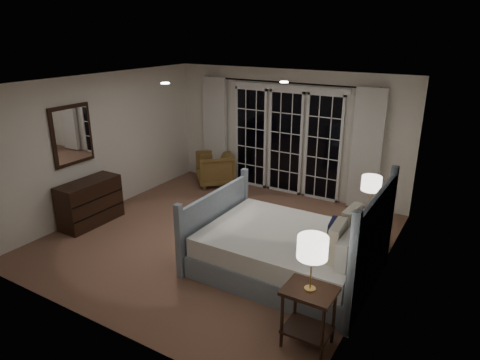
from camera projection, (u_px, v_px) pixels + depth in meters
The scene contains 20 objects.
floor at pixel (219, 238), 6.97m from camera, with size 5.00×5.00×0.00m, color brown.
ceiling at pixel (216, 82), 6.14m from camera, with size 5.00×5.00×0.00m, color silver.
wall_left at pixel (103, 144), 7.77m from camera, with size 0.02×5.00×2.50m, color silver.
wall_right at pixel (383, 196), 5.34m from camera, with size 0.02×5.00×2.50m, color silver.
wall_back at pixel (287, 133), 8.57m from camera, with size 5.00×0.02×2.50m, color silver.
wall_front at pixel (86, 226), 4.54m from camera, with size 5.00×0.02×2.50m, color silver.
french_doors at pixel (285, 141), 8.60m from camera, with size 2.50×0.04×2.20m.
curtain_rod at pixel (286, 83), 8.16m from camera, with size 0.03×0.03×3.50m, color black.
curtain_left at pixel (215, 129), 9.31m from camera, with size 0.55×0.10×2.25m, color silver.
curtain_right at pixel (367, 150), 7.71m from camera, with size 0.55×0.10×2.25m, color silver.
downlight_a at pixel (284, 82), 6.24m from camera, with size 0.12×0.12×0.01m, color white.
downlight_b at pixel (165, 83), 6.11m from camera, with size 0.12×0.12×0.01m, color white.
bed at pixel (289, 250), 5.89m from camera, with size 2.38×1.72×1.40m.
nightstand_left at pixel (309, 309), 4.48m from camera, with size 0.53×0.43×0.69m.
nightstand_right at pixel (367, 224), 6.53m from camera, with size 0.47×0.38×0.61m.
lamp_left at pixel (313, 248), 4.24m from camera, with size 0.31×0.31×0.60m.
lamp_right at pixel (371, 184), 6.31m from camera, with size 0.29×0.29×0.57m.
armchair at pixel (215, 169), 9.28m from camera, with size 0.75×0.77×0.70m, color brown.
dresser at pixel (90, 202), 7.39m from camera, with size 0.47×1.10×0.78m.
mirror at pixel (72, 135), 7.12m from camera, with size 0.05×0.85×1.00m.
Camera 1 is at (3.52, -5.18, 3.24)m, focal length 32.00 mm.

